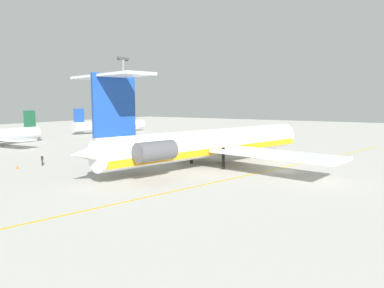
# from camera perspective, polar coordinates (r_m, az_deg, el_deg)

# --- Properties ---
(ground) EXTENTS (291.32, 291.32, 0.00)m
(ground) POSITION_cam_1_polar(r_m,az_deg,el_deg) (55.56, 14.04, -4.20)
(ground) COLOR #B7B5AD
(main_jetliner) EXTENTS (46.75, 41.80, 13.79)m
(main_jetliner) POSITION_cam_1_polar(r_m,az_deg,el_deg) (57.60, 2.38, 0.16)
(main_jetliner) COLOR white
(main_jetliner) RESTS_ON ground
(airliner_mid_right) EXTENTS (27.12, 27.09, 8.19)m
(airliner_mid_right) POSITION_cam_1_polar(r_m,az_deg,el_deg) (124.23, -12.46, 2.89)
(airliner_mid_right) COLOR silver
(airliner_mid_right) RESTS_ON ground
(ground_crew_near_tail) EXTENTS (0.29, 0.45, 1.82)m
(ground_crew_near_tail) POSITION_cam_1_polar(r_m,az_deg,el_deg) (63.43, -22.59, -2.13)
(ground_crew_near_tail) COLOR black
(ground_crew_near_tail) RESTS_ON ground
(ground_crew_portside) EXTENTS (0.28, 0.44, 1.78)m
(ground_crew_portside) POSITION_cam_1_polar(r_m,az_deg,el_deg) (87.36, -1.22, 0.66)
(ground_crew_portside) COLOR black
(ground_crew_portside) RESTS_ON ground
(safety_cone_wingtip) EXTENTS (0.40, 0.40, 0.55)m
(safety_cone_wingtip) POSITION_cam_1_polar(r_m,az_deg,el_deg) (61.86, -25.84, -3.32)
(safety_cone_wingtip) COLOR #EA590F
(safety_cone_wingtip) RESTS_ON ground
(safety_cone_tail) EXTENTS (0.40, 0.40, 0.55)m
(safety_cone_tail) POSITION_cam_1_polar(r_m,az_deg,el_deg) (85.15, 6.59, -0.12)
(safety_cone_tail) COLOR #EA590F
(safety_cone_tail) RESTS_ON ground
(taxiway_centreline) EXTENTS (87.84, 23.10, 0.01)m
(taxiway_centreline) POSITION_cam_1_polar(r_m,az_deg,el_deg) (55.22, 11.69, -4.20)
(taxiway_centreline) COLOR gold
(taxiway_centreline) RESTS_ON ground
(light_mast) EXTENTS (4.00, 0.70, 22.26)m
(light_mast) POSITION_cam_1_polar(r_m,az_deg,el_deg) (101.28, -10.74, 7.71)
(light_mast) COLOR slate
(light_mast) RESTS_ON ground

